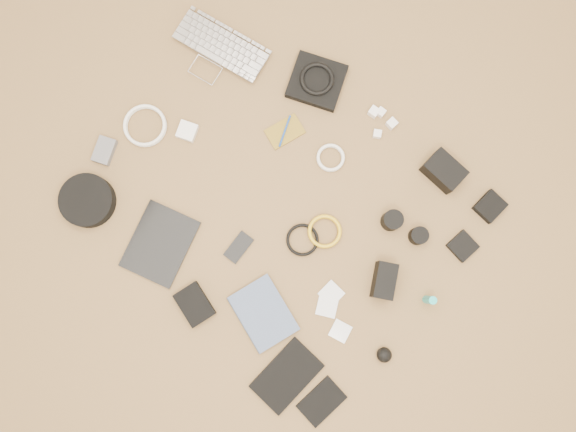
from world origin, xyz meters
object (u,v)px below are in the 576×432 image
Objects in this scene: laptop at (215,57)px; paperback at (243,326)px; dslr_camera at (444,171)px; phone at (239,247)px; headphone_case at (87,201)px; tablet at (160,244)px.

paperback is at bearing -52.73° from laptop.
laptop is 0.93m from dslr_camera.
dslr_camera is at bearing 2.94° from laptop.
dslr_camera is at bearing 6.32° from paperback.
headphone_case reaches higher than phone.
laptop is 0.71m from phone.
headphone_case reaches higher than paperback.
headphone_case is (-0.06, -0.69, 0.01)m from laptop.
dslr_camera is 1.04m from tablet.
phone is 0.49× the size of paperback.
phone is 0.28m from paperback.
phone is at bearing 17.77° from headphone_case.
laptop is at bearing 99.54° from tablet.
phone is (-0.45, -0.64, -0.03)m from dslr_camera.
tablet is 0.30m from headphone_case.
tablet is 2.39× the size of phone.
laptop reaches higher than phone.
headphone_case is at bearing -159.78° from phone.
paperback reaches higher than phone.
laptop is 0.71m from tablet.
headphone_case is at bearing -98.71° from laptop.
headphone_case is (-0.98, -0.81, -0.01)m from dslr_camera.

